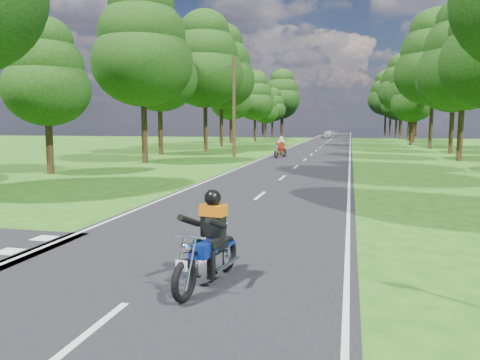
# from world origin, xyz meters

# --- Properties ---
(ground) EXTENTS (160.00, 160.00, 0.00)m
(ground) POSITION_xyz_m (0.00, 0.00, 0.00)
(ground) COLOR #1E5613
(ground) RESTS_ON ground
(main_road) EXTENTS (7.00, 140.00, 0.02)m
(main_road) POSITION_xyz_m (0.00, 50.00, 0.01)
(main_road) COLOR black
(main_road) RESTS_ON ground
(road_markings) EXTENTS (7.40, 140.00, 0.01)m
(road_markings) POSITION_xyz_m (-0.14, 48.13, 0.02)
(road_markings) COLOR silver
(road_markings) RESTS_ON main_road
(treeline) EXTENTS (40.00, 115.35, 14.78)m
(treeline) POSITION_xyz_m (1.43, 60.06, 8.25)
(treeline) COLOR black
(treeline) RESTS_ON ground
(telegraph_pole) EXTENTS (1.20, 0.26, 8.00)m
(telegraph_pole) POSITION_xyz_m (-6.00, 28.00, 4.07)
(telegraph_pole) COLOR #382616
(telegraph_pole) RESTS_ON ground
(rider_near_blue) EXTENTS (0.96, 2.03, 1.63)m
(rider_near_blue) POSITION_xyz_m (0.99, -1.92, 0.83)
(rider_near_blue) COLOR navy
(rider_near_blue) RESTS_ON main_road
(rider_far_red) EXTENTS (1.13, 2.11, 1.68)m
(rider_far_red) POSITION_xyz_m (-2.13, 27.74, 0.86)
(rider_far_red) COLOR #9F100C
(rider_far_red) RESTS_ON main_road
(distant_car) EXTENTS (3.02, 4.65, 1.47)m
(distant_car) POSITION_xyz_m (-0.48, 76.93, 0.76)
(distant_car) COLOR silver
(distant_car) RESTS_ON main_road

